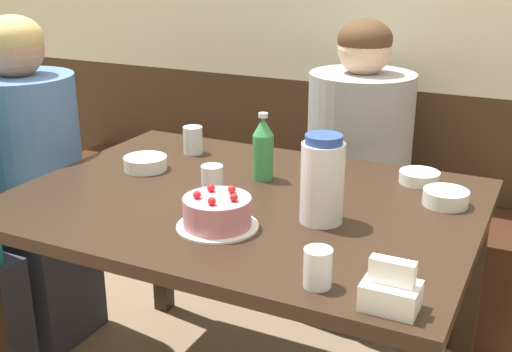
{
  "coord_description": "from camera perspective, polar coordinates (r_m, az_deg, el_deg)",
  "views": [
    {
      "loc": [
        0.77,
        -1.49,
        1.4
      ],
      "look_at": [
        0.01,
        0.05,
        0.79
      ],
      "focal_mm": 45.0,
      "sensor_mm": 36.0,
      "label": 1
    }
  ],
  "objects": [
    {
      "name": "person_pale_blue_shirt",
      "position": [
        2.44,
        -19.36,
        -0.91
      ],
      "size": [
        0.37,
        0.37,
        1.2
      ],
      "color": "#33333D",
      "rests_on": "ground_plane"
    },
    {
      "name": "bench_seat",
      "position": [
        2.72,
        7.03,
        -6.39
      ],
      "size": [
        2.75,
        0.38,
        0.44
      ],
      "color": "#381E11",
      "rests_on": "ground_plane"
    },
    {
      "name": "dining_table",
      "position": [
        1.84,
        -1.07,
        -4.49
      ],
      "size": [
        1.28,
        0.95,
        0.74
      ],
      "color": "black",
      "rests_on": "ground_plane"
    },
    {
      "name": "glass_tumbler_short",
      "position": [
        2.2,
        -5.63,
        3.2
      ],
      "size": [
        0.07,
        0.07,
        0.09
      ],
      "color": "silver",
      "rests_on": "dining_table"
    },
    {
      "name": "napkin_holder",
      "position": [
        1.28,
        11.89,
        -9.97
      ],
      "size": [
        0.11,
        0.08,
        0.11
      ],
      "color": "white",
      "rests_on": "dining_table"
    },
    {
      "name": "glass_water_tall",
      "position": [
        1.82,
        -3.92,
        -0.36
      ],
      "size": [
        0.06,
        0.06,
        0.09
      ],
      "color": "silver",
      "rests_on": "dining_table"
    },
    {
      "name": "bowl_soup_white",
      "position": [
        1.82,
        16.51,
        -1.85
      ],
      "size": [
        0.12,
        0.12,
        0.04
      ],
      "color": "white",
      "rests_on": "dining_table"
    },
    {
      "name": "soju_bottle",
      "position": [
        1.92,
        0.63,
        2.5
      ],
      "size": [
        0.06,
        0.06,
        0.21
      ],
      "color": "#388E4C",
      "rests_on": "dining_table"
    },
    {
      "name": "person_grey_tee",
      "position": [
        2.46,
        9.0,
        -0.07
      ],
      "size": [
        0.39,
        0.39,
        1.17
      ],
      "rotation": [
        0.0,
        0.0,
        -1.57
      ],
      "color": "#33333D",
      "rests_on": "ground_plane"
    },
    {
      "name": "bowl_rice_small",
      "position": [
        1.97,
        14.32,
        -0.1
      ],
      "size": [
        0.12,
        0.12,
        0.04
      ],
      "color": "white",
      "rests_on": "dining_table"
    },
    {
      "name": "water_pitcher",
      "position": [
        1.62,
        5.92,
        -0.35
      ],
      "size": [
        0.11,
        0.11,
        0.23
      ],
      "color": "white",
      "rests_on": "dining_table"
    },
    {
      "name": "birthday_cake",
      "position": [
        1.61,
        -3.46,
        -3.28
      ],
      "size": [
        0.21,
        0.21,
        0.1
      ],
      "color": "white",
      "rests_on": "dining_table"
    },
    {
      "name": "bowl_side_dish",
      "position": [
        2.06,
        -9.8,
        1.14
      ],
      "size": [
        0.14,
        0.14,
        0.04
      ],
      "color": "white",
      "rests_on": "dining_table"
    },
    {
      "name": "glass_shot_small",
      "position": [
        1.34,
        5.51,
        -8.11
      ],
      "size": [
        0.06,
        0.06,
        0.08
      ],
      "color": "silver",
      "rests_on": "dining_table"
    }
  ]
}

